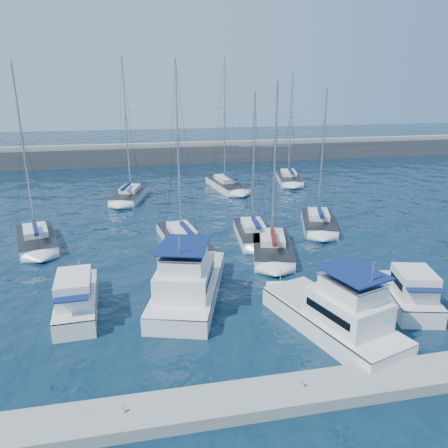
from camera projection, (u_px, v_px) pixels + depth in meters
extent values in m
plane|color=black|center=(244.00, 291.00, 30.35)|extent=(220.00, 220.00, 0.00)
cube|color=#424244|center=(173.00, 156.00, 78.42)|extent=(160.00, 6.00, 4.00)
cube|color=gray|center=(173.00, 144.00, 77.73)|extent=(160.00, 1.20, 0.50)
cube|color=gray|center=(302.00, 392.00, 20.02)|extent=(40.00, 2.20, 0.60)
cylinder|color=silver|center=(123.00, 410.00, 18.35)|extent=(0.16, 0.16, 0.25)
cylinder|color=silver|center=(303.00, 385.00, 19.89)|extent=(0.16, 0.16, 0.25)
cube|color=white|center=(78.00, 305.00, 27.61)|extent=(2.73, 7.17, 1.60)
cube|color=#262628|center=(76.00, 294.00, 27.37)|extent=(2.78, 7.17, 0.08)
cube|color=white|center=(74.00, 288.00, 26.32)|extent=(2.18, 3.37, 1.60)
cube|color=black|center=(74.00, 287.00, 26.29)|extent=(2.18, 2.72, 0.45)
cube|color=#0E1F53|center=(72.00, 293.00, 25.04)|extent=(2.00, 2.25, 0.07)
cube|color=white|center=(189.00, 291.00, 29.49)|extent=(6.60, 10.91, 1.60)
cube|color=#262628|center=(189.00, 281.00, 29.26)|extent=(6.67, 10.93, 0.08)
cube|color=white|center=(185.00, 277.00, 27.81)|extent=(4.46, 5.48, 1.60)
cube|color=black|center=(185.00, 276.00, 27.79)|extent=(4.25, 4.59, 0.45)
cube|color=white|center=(184.00, 260.00, 27.23)|extent=(3.43, 3.93, 0.90)
cube|color=#0E1F53|center=(184.00, 245.00, 26.92)|extent=(3.88, 4.48, 0.08)
cube|color=white|center=(331.00, 324.00, 25.43)|extent=(5.95, 9.75, 1.60)
cube|color=#262628|center=(332.00, 313.00, 25.19)|extent=(6.02, 9.77, 0.08)
cube|color=white|center=(347.00, 308.00, 24.00)|extent=(4.00, 4.91, 1.60)
cube|color=black|center=(347.00, 307.00, 23.97)|extent=(3.80, 4.11, 0.45)
cube|color=white|center=(352.00, 289.00, 23.44)|extent=(3.07, 3.52, 0.90)
cube|color=#0E1F53|center=(353.00, 272.00, 23.13)|extent=(3.47, 4.01, 0.08)
cube|color=silver|center=(407.00, 300.00, 28.18)|extent=(3.86, 6.14, 1.60)
cube|color=#262628|center=(408.00, 290.00, 27.95)|extent=(3.91, 6.15, 0.08)
cube|color=silver|center=(414.00, 283.00, 27.03)|extent=(2.75, 3.08, 1.60)
cube|color=black|center=(414.00, 282.00, 27.00)|extent=(2.66, 2.58, 0.45)
cube|color=#0E1F53|center=(421.00, 286.00, 25.94)|extent=(2.40, 2.18, 0.07)
cube|color=white|center=(37.00, 242.00, 38.65)|extent=(4.77, 8.12, 1.30)
cube|color=#262628|center=(36.00, 235.00, 38.46)|extent=(4.83, 8.13, 0.06)
cube|color=white|center=(35.00, 230.00, 38.76)|extent=(2.70, 3.71, 0.55)
cylinder|color=silver|center=(23.00, 149.00, 36.77)|extent=(0.18, 0.18, 13.94)
cylinder|color=silver|center=(36.00, 230.00, 37.21)|extent=(1.05, 3.72, 0.12)
cube|color=#0E1F53|center=(35.00, 229.00, 37.08)|extent=(1.18, 3.41, 0.28)
cube|color=silver|center=(184.00, 242.00, 38.69)|extent=(4.28, 9.19, 1.30)
cube|color=#262628|center=(183.00, 235.00, 38.50)|extent=(4.34, 9.20, 0.06)
cube|color=silver|center=(182.00, 230.00, 38.89)|extent=(2.50, 4.12, 0.55)
cylinder|color=silver|center=(178.00, 147.00, 36.90)|extent=(0.18, 0.18, 14.20)
cylinder|color=silver|center=(187.00, 231.00, 37.04)|extent=(0.78, 4.39, 0.12)
cube|color=#0E1F53|center=(187.00, 229.00, 36.91)|extent=(0.94, 3.99, 0.28)
cube|color=white|center=(253.00, 236.00, 40.24)|extent=(3.60, 7.34, 1.30)
cube|color=#262628|center=(254.00, 229.00, 40.04)|extent=(3.66, 7.35, 0.06)
cube|color=white|center=(253.00, 225.00, 40.36)|extent=(2.19, 3.27, 0.55)
cylinder|color=silver|center=(254.00, 159.00, 38.72)|extent=(0.18, 0.18, 11.66)
cylinder|color=silver|center=(256.00, 224.00, 38.76)|extent=(0.48, 3.54, 0.12)
cube|color=#0E1F53|center=(256.00, 223.00, 38.62)|extent=(0.67, 3.21, 0.28)
cube|color=silver|center=(272.00, 250.00, 36.85)|extent=(5.02, 8.58, 1.30)
cube|color=#262628|center=(272.00, 243.00, 36.66)|extent=(5.08, 8.60, 0.06)
cube|color=silver|center=(272.00, 237.00, 37.04)|extent=(2.83, 3.92, 0.55)
cylinder|color=silver|center=(275.00, 161.00, 35.31)|extent=(0.18, 0.18, 12.48)
cylinder|color=silver|center=(273.00, 238.00, 35.24)|extent=(1.13, 3.93, 0.12)
cube|color=#4F160F|center=(274.00, 237.00, 35.10)|extent=(1.25, 3.60, 0.28)
cube|color=white|center=(318.00, 225.00, 43.34)|extent=(5.17, 7.96, 1.30)
cube|color=#262628|center=(319.00, 219.00, 43.15)|extent=(5.23, 7.98, 0.06)
cube|color=white|center=(318.00, 214.00, 43.48)|extent=(2.87, 3.68, 0.55)
cylinder|color=silver|center=(322.00, 152.00, 41.82)|extent=(0.18, 0.18, 11.91)
cylinder|color=silver|center=(320.00, 213.00, 41.83)|extent=(1.28, 3.55, 0.12)
cube|color=#0E1F53|center=(320.00, 212.00, 41.69)|extent=(1.38, 3.27, 0.28)
cube|color=white|center=(129.00, 197.00, 53.60)|extent=(4.84, 8.21, 1.30)
cube|color=#262628|center=(129.00, 192.00, 53.40)|extent=(4.90, 8.23, 0.06)
cube|color=white|center=(130.00, 189.00, 53.76)|extent=(2.74, 3.75, 0.55)
cylinder|color=silver|center=(126.00, 124.00, 51.60)|extent=(0.18, 0.18, 15.18)
cylinder|color=silver|center=(126.00, 187.00, 52.03)|extent=(1.09, 3.76, 0.12)
cube|color=#0E1F53|center=(126.00, 186.00, 51.89)|extent=(1.21, 3.44, 0.28)
cube|color=silver|center=(227.00, 186.00, 59.03)|extent=(4.42, 9.33, 1.30)
cube|color=#262628|center=(227.00, 182.00, 58.83)|extent=(4.48, 9.34, 0.06)
cube|color=silver|center=(225.00, 179.00, 59.23)|extent=(2.58, 4.18, 0.55)
cylinder|color=silver|center=(225.00, 119.00, 57.07)|extent=(0.18, 0.18, 15.35)
cylinder|color=silver|center=(231.00, 178.00, 57.36)|extent=(0.80, 4.45, 0.12)
cube|color=#0E1F53|center=(231.00, 177.00, 57.22)|extent=(0.95, 4.04, 0.28)
cube|color=white|center=(289.00, 180.00, 62.91)|extent=(4.56, 8.34, 1.30)
cube|color=#262628|center=(289.00, 176.00, 62.71)|extent=(4.62, 8.35, 0.06)
cube|color=white|center=(289.00, 173.00, 63.08)|extent=(2.62, 3.78, 0.55)
cylinder|color=silver|center=(291.00, 123.00, 61.16)|extent=(0.18, 0.18, 13.74)
cylinder|color=silver|center=(290.00, 171.00, 61.32)|extent=(0.93, 3.88, 0.12)
cube|color=#0E1F53|center=(291.00, 170.00, 61.18)|extent=(1.07, 3.55, 0.28)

